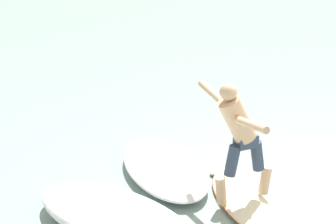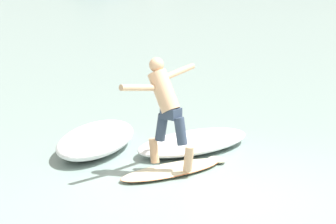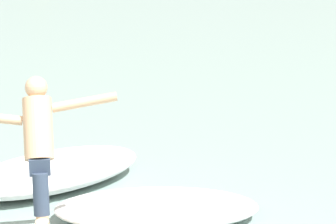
{
  "view_description": "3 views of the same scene",
  "coord_description": "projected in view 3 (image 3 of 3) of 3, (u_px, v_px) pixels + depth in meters",
  "views": [
    {
      "loc": [
        -6.87,
        -1.4,
        3.62
      ],
      "look_at": [
        -0.25,
        2.35,
        0.86
      ],
      "focal_mm": 60.0,
      "sensor_mm": 36.0,
      "label": 1
    },
    {
      "loc": [
        0.3,
        -10.19,
        3.45
      ],
      "look_at": [
        -0.93,
        2.03,
        0.67
      ],
      "focal_mm": 85.0,
      "sensor_mm": 36.0,
      "label": 2
    },
    {
      "loc": [
        5.13,
        -3.22,
        3.46
      ],
      "look_at": [
        -0.51,
        2.39,
        1.17
      ],
      "focal_mm": 85.0,
      "sensor_mm": 36.0,
      "label": 3
    }
  ],
  "objects": [
    {
      "name": "wave_foam_at_nose",
      "position": [
        52.0,
        172.0,
        9.39
      ],
      "size": [
        1.38,
        2.41,
        0.38
      ],
      "color": "white",
      "rests_on": "ground"
    },
    {
      "name": "surfer",
      "position": [
        39.0,
        147.0,
        7.61
      ],
      "size": [
        1.07,
        1.31,
        1.6
      ],
      "color": "tan",
      "rests_on": "surfboard"
    },
    {
      "name": "wave_foam_at_tail",
      "position": [
        157.0,
        208.0,
        8.48
      ],
      "size": [
        2.27,
        2.34,
        0.26
      ],
      "color": "white",
      "rests_on": "ground"
    }
  ]
}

